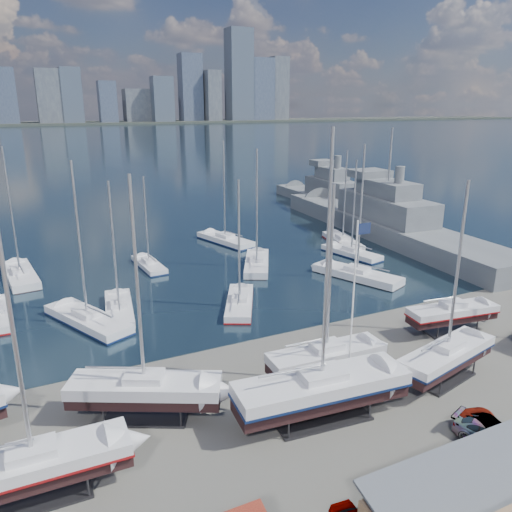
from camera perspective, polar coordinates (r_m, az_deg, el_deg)
ground at (r=37.83m, az=7.52°, el=-15.35°), size 1400.00×1400.00×0.00m
water at (r=337.54m, az=-23.30°, el=12.09°), size 1400.00×600.00×0.40m
far_shore at (r=597.02m, az=-24.87°, el=13.53°), size 1400.00×80.00×2.20m
skyline at (r=590.60m, az=-26.10°, el=17.08°), size 639.14×43.80×107.69m
sailboat_cradle_1 at (r=30.45m, az=-24.05°, el=-21.05°), size 9.95×2.95×16.01m
sailboat_cradle_2 at (r=34.82m, az=-12.58°, el=-14.68°), size 10.16×7.06×16.28m
sailboat_cradle_3 at (r=34.15m, az=7.51°, el=-14.81°), size 12.11×4.37×18.93m
sailboat_cradle_4 at (r=38.47m, az=8.04°, el=-11.30°), size 9.24×2.95×15.00m
sailboat_cradle_5 at (r=40.83m, az=20.99°, el=-10.58°), size 9.74×4.65×15.23m
sailboat_cradle_6 at (r=49.11m, az=21.53°, el=-6.01°), size 8.85×3.57×14.06m
sailboat_moored_2 at (r=66.31m, az=-25.31°, el=-2.15°), size 4.19×11.16×16.45m
sailboat_moored_3 at (r=50.56m, az=-18.66°, el=-7.09°), size 7.21×11.15×16.23m
sailboat_moored_4 at (r=52.31m, az=-15.37°, el=-5.96°), size 3.97×9.52×13.94m
sailboat_moored_5 at (r=65.63m, az=-12.13°, el=-1.06°), size 2.86×8.36×12.28m
sailboat_moored_6 at (r=51.94m, az=-1.88°, el=-5.52°), size 6.49×9.42×13.83m
sailboat_moored_7 at (r=64.37m, az=0.10°, el=-1.01°), size 7.41×10.60×15.75m
sailboat_moored_8 at (r=75.86m, az=-3.54°, el=1.72°), size 5.79×11.06×15.93m
sailboat_moored_9 at (r=61.33m, az=11.44°, el=-2.27°), size 6.95×11.40×16.67m
sailboat_moored_10 at (r=70.43m, az=10.83°, el=0.25°), size 4.51×9.60×13.84m
sailboat_moored_11 at (r=76.19m, az=9.87°, el=1.57°), size 4.55×10.08×14.56m
naval_ship_east at (r=82.24m, az=14.49°, el=3.39°), size 11.60×52.03×18.64m
naval_ship_west at (r=104.00m, az=8.53°, el=6.48°), size 7.35×38.25×17.43m
car_c at (r=35.53m, az=25.55°, el=-18.00°), size 3.49×5.59×1.44m
car_d at (r=35.59m, az=25.40°, el=-18.00°), size 3.38×5.05×1.36m
flagpole at (r=35.16m, az=11.19°, el=-4.53°), size 1.13×0.12×12.83m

